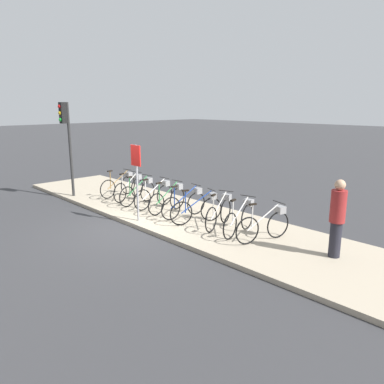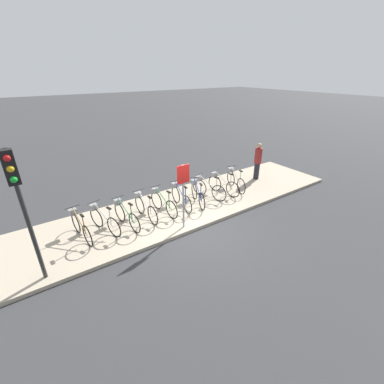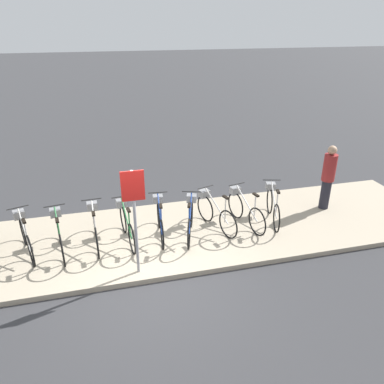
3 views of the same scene
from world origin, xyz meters
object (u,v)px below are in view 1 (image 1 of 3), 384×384
at_px(parked_bicycle_9, 266,224).
at_px(pedestrian, 337,217).
at_px(parked_bicycle_2, 139,191).
at_px(parked_bicycle_6, 199,208).
at_px(sign_post, 136,170).
at_px(parked_bicycle_0, 120,184).
at_px(parked_bicycle_4, 169,198).
at_px(traffic_light, 66,130).
at_px(parked_bicycle_8, 241,217).
at_px(parked_bicycle_5, 186,202).
at_px(parked_bicycle_7, 220,211).
at_px(parked_bicycle_1, 130,187).
at_px(parked_bicycle_3, 156,194).

xyz_separation_m(parked_bicycle_9, pedestrian, (1.69, 0.27, 0.50)).
distance_m(parked_bicycle_2, pedestrian, 6.93).
bearing_deg(parked_bicycle_6, sign_post, -139.79).
xyz_separation_m(parked_bicycle_0, parked_bicycle_6, (4.44, -0.16, 0.00)).
xyz_separation_m(parked_bicycle_4, traffic_light, (-4.15, -1.36, 2.04)).
bearing_deg(parked_bicycle_6, parked_bicycle_9, 4.70).
bearing_deg(parked_bicycle_8, parked_bicycle_5, -179.77).
distance_m(parked_bicycle_0, sign_post, 3.50).
height_order(parked_bicycle_0, sign_post, sign_post).
bearing_deg(sign_post, parked_bicycle_0, 156.06).
distance_m(parked_bicycle_6, parked_bicycle_7, 0.67).
distance_m(parked_bicycle_8, pedestrian, 2.55).
height_order(parked_bicycle_0, parked_bicycle_8, same).
bearing_deg(parked_bicycle_8, parked_bicycle_6, -174.03).
xyz_separation_m(parked_bicycle_1, parked_bicycle_6, (3.72, -0.14, 0.00)).
bearing_deg(parked_bicycle_0, parked_bicycle_9, 0.15).
relative_size(parked_bicycle_0, parked_bicycle_2, 1.00).
bearing_deg(parked_bicycle_5, parked_bicycle_0, 179.62).
relative_size(parked_bicycle_1, parked_bicycle_9, 0.99).
relative_size(parked_bicycle_3, parked_bicycle_7, 1.04).
height_order(parked_bicycle_3, parked_bicycle_6, same).
xyz_separation_m(parked_bicycle_5, parked_bicycle_9, (2.93, 0.04, 0.00)).
relative_size(parked_bicycle_7, pedestrian, 0.90).
bearing_deg(parked_bicycle_5, parked_bicycle_4, -178.87).
relative_size(parked_bicycle_4, traffic_light, 0.48).
xyz_separation_m(parked_bicycle_2, pedestrian, (6.90, 0.43, 0.50)).
bearing_deg(parked_bicycle_0, parked_bicycle_2, -5.41).
distance_m(parked_bicycle_0, traffic_light, 2.76).
height_order(parked_bicycle_2, parked_bicycle_6, same).
xyz_separation_m(parked_bicycle_3, pedestrian, (6.13, 0.31, 0.50)).
bearing_deg(parked_bicycle_3, parked_bicycle_2, -171.46).
distance_m(parked_bicycle_1, sign_post, 2.88).
bearing_deg(parked_bicycle_2, parked_bicycle_6, -0.52).
distance_m(parked_bicycle_0, parked_bicycle_7, 5.09).
relative_size(parked_bicycle_0, parked_bicycle_7, 1.04).
distance_m(parked_bicycle_4, parked_bicycle_7, 2.16).
xyz_separation_m(parked_bicycle_2, parked_bicycle_9, (5.21, 0.15, 0.00)).
relative_size(parked_bicycle_1, parked_bicycle_3, 0.96).
bearing_deg(parked_bicycle_7, parked_bicycle_9, -0.03).
distance_m(parked_bicycle_0, parked_bicycle_8, 5.86).
relative_size(parked_bicycle_2, parked_bicycle_5, 0.99).
bearing_deg(parked_bicycle_3, parked_bicycle_9, 0.50).
bearing_deg(parked_bicycle_2, parked_bicycle_7, 2.44).
xyz_separation_m(parked_bicycle_2, parked_bicycle_4, (1.48, 0.10, 0.00)).
xyz_separation_m(pedestrian, traffic_light, (-9.57, -1.69, 1.54)).
bearing_deg(traffic_light, pedestrian, 10.01).
bearing_deg(parked_bicycle_8, parked_bicycle_9, 2.41).
xyz_separation_m(parked_bicycle_3, sign_post, (0.82, -1.33, 1.08)).
bearing_deg(parked_bicycle_2, parked_bicycle_0, 174.59).
distance_m(parked_bicycle_6, traffic_light, 6.14).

